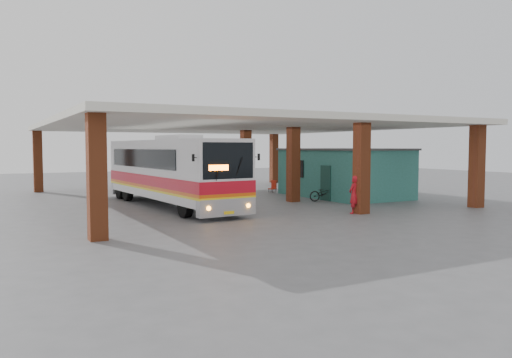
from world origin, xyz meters
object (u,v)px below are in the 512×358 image
object	(u,v)px
motorcycle	(324,193)
pedestrian	(354,195)
red_chair	(273,187)
coach_bus	(171,171)

from	to	relation	value
motorcycle	pedestrian	xyz separation A→B (m)	(-2.03, -5.11, 0.43)
motorcycle	red_chair	distance (m)	6.61
coach_bus	pedestrian	bearing A→B (deg)	-49.89
red_chair	pedestrian	bearing A→B (deg)	-123.09
coach_bus	red_chair	bearing A→B (deg)	23.44
motorcycle	red_chair	xyz separation A→B (m)	(0.39, 6.60, -0.09)
coach_bus	red_chair	size ratio (longest dim) A/B	15.48
motorcycle	pedestrian	world-z (taller)	pedestrian
coach_bus	red_chair	world-z (taller)	coach_bus
motorcycle	red_chair	world-z (taller)	motorcycle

